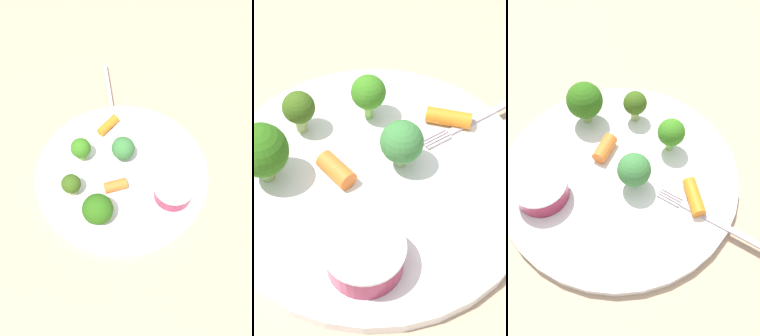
% 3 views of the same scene
% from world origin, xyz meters
% --- Properties ---
extents(ground_plane, '(2.40, 2.40, 0.00)m').
position_xyz_m(ground_plane, '(0.00, 0.00, 0.00)').
color(ground_plane, tan).
extents(plate, '(0.29, 0.29, 0.01)m').
position_xyz_m(plate, '(0.00, 0.00, 0.01)').
color(plate, white).
rests_on(plate, ground_plane).
extents(sauce_cup, '(0.06, 0.06, 0.03)m').
position_xyz_m(sauce_cup, '(-0.08, 0.04, 0.03)').
color(sauce_cup, '#942544').
rests_on(sauce_cup, plate).
extents(broccoli_floret_0, '(0.04, 0.04, 0.05)m').
position_xyz_m(broccoli_floret_0, '(0.00, -0.03, 0.04)').
color(broccoli_floret_0, '#91BB72').
rests_on(broccoli_floret_0, plate).
extents(broccoli_floret_1, '(0.03, 0.03, 0.04)m').
position_xyz_m(broccoli_floret_1, '(0.07, 0.05, 0.04)').
color(broccoli_floret_1, '#9BB16A').
rests_on(broccoli_floret_1, plate).
extents(broccoli_floret_2, '(0.05, 0.05, 0.06)m').
position_xyz_m(broccoli_floret_2, '(0.03, 0.09, 0.05)').
color(broccoli_floret_2, '#8BB762').
rests_on(broccoli_floret_2, plate).
extents(broccoli_floret_3, '(0.03, 0.03, 0.05)m').
position_xyz_m(broccoli_floret_3, '(0.07, -0.02, 0.04)').
color(broccoli_floret_3, '#87C45A').
rests_on(broccoli_floret_3, plate).
extents(carrot_stick_0, '(0.04, 0.03, 0.02)m').
position_xyz_m(carrot_stick_0, '(0.01, 0.03, 0.02)').
color(carrot_stick_0, orange).
rests_on(carrot_stick_0, plate).
extents(carrot_stick_1, '(0.04, 0.04, 0.02)m').
position_xyz_m(carrot_stick_1, '(0.03, -0.09, 0.02)').
color(carrot_stick_1, orange).
rests_on(carrot_stick_1, plate).
extents(fork, '(0.05, 0.20, 0.00)m').
position_xyz_m(fork, '(0.03, -0.15, 0.01)').
color(fork, '#BCADB3').
rests_on(fork, plate).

